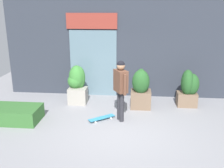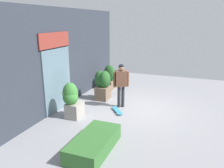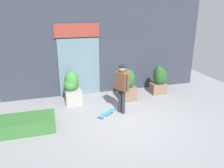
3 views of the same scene
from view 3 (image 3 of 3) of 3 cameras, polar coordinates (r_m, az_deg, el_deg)
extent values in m
plane|color=gray|center=(7.61, 3.86, -9.06)|extent=(12.00, 12.00, 0.00)
cube|color=#2D333D|center=(9.62, -1.83, 9.25)|extent=(8.72, 0.25, 3.89)
cube|color=slate|center=(9.42, -8.37, 4.23)|extent=(1.70, 0.06, 2.41)
cube|color=maroon|center=(9.13, -9.01, 13.46)|extent=(1.80, 0.05, 0.55)
cylinder|color=#28282D|center=(7.84, 2.93, -4.58)|extent=(0.13, 0.13, 0.89)
cylinder|color=#28282D|center=(7.94, 2.07, -4.26)|extent=(0.13, 0.13, 0.89)
cube|color=brown|center=(7.62, 2.58, 0.81)|extent=(0.45, 0.52, 0.63)
cylinder|color=brown|center=(7.46, 4.12, 0.10)|extent=(0.09, 0.09, 0.60)
cylinder|color=brown|center=(7.80, 1.09, 1.00)|extent=(0.09, 0.09, 0.60)
sphere|color=#997051|center=(7.49, 2.62, 3.96)|extent=(0.23, 0.23, 0.23)
sphere|color=black|center=(7.48, 2.63, 4.26)|extent=(0.22, 0.22, 0.22)
cube|color=teal|center=(7.87, -1.28, -7.47)|extent=(0.77, 0.65, 0.02)
cylinder|color=silver|center=(7.65, -1.86, -8.65)|extent=(0.06, 0.06, 0.05)
cylinder|color=silver|center=(7.76, -3.07, -8.23)|extent=(0.06, 0.06, 0.05)
cylinder|color=silver|center=(8.03, 0.45, -7.23)|extent=(0.06, 0.06, 0.05)
cylinder|color=silver|center=(8.13, -0.73, -6.86)|extent=(0.06, 0.06, 0.05)
cube|color=gray|center=(8.78, -9.79, -3.37)|extent=(0.62, 0.51, 0.55)
ellipsoid|color=#387A33|center=(8.69, -10.63, -0.17)|extent=(0.53, 0.55, 0.52)
ellipsoid|color=#387A33|center=(8.70, -9.78, 0.67)|extent=(0.39, 0.39, 0.78)
ellipsoid|color=#387A33|center=(8.68, -10.39, 0.71)|extent=(0.54, 0.56, 0.82)
cube|color=brown|center=(9.94, 11.71, -1.08)|extent=(0.64, 0.47, 0.46)
ellipsoid|color=#235123|center=(9.79, 12.61, 1.86)|extent=(0.48, 0.47, 0.72)
ellipsoid|color=#235123|center=(9.71, 11.85, 2.14)|extent=(0.40, 0.59, 0.86)
cube|color=brown|center=(9.05, 3.95, -2.32)|extent=(0.65, 0.54, 0.58)
ellipsoid|color=#235123|center=(8.74, 4.18, 1.24)|extent=(0.55, 0.49, 0.78)
ellipsoid|color=#235123|center=(8.95, 3.70, 1.62)|extent=(0.38, 0.51, 0.76)
cube|color=#33662D|center=(7.38, -21.77, -9.58)|extent=(1.88, 0.90, 0.43)
camera|label=1|loc=(2.79, 73.50, -2.71)|focal=41.11mm
camera|label=2|loc=(7.09, -71.36, 5.12)|focal=35.92mm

